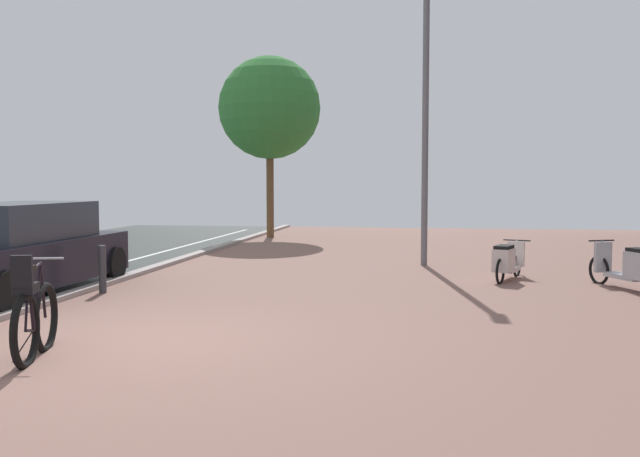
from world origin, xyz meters
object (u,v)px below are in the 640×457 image
scooter_mid (507,261)px  parked_car_near (19,251)px  street_tree (270,108)px  bollard_far (102,269)px  bicycle_foreground (31,319)px  scooter_near (635,265)px  lamp_post (426,107)px

scooter_mid → parked_car_near: parked_car_near is taller
parked_car_near → street_tree: 12.37m
street_tree → bollard_far: street_tree is taller
bicycle_foreground → parked_car_near: bearing=124.0°
scooter_near → bollard_far: (-8.70, -1.50, -0.06)m
parked_car_near → bollard_far: size_ratio=5.58×
bicycle_foreground → scooter_near: size_ratio=0.81×
parked_car_near → bollard_far: parked_car_near is taller
parked_car_near → lamp_post: lamp_post is taller
scooter_mid → parked_car_near: size_ratio=0.35×
scooter_mid → bollard_far: bollard_far is taller
street_tree → bollard_far: 12.12m
scooter_mid → bollard_far: size_ratio=1.96×
bicycle_foreground → scooter_mid: size_ratio=0.92×
bicycle_foreground → bollard_far: bicycle_foreground is taller
scooter_mid → lamp_post: 4.03m
bicycle_foreground → parked_car_near: parked_car_near is taller
parked_car_near → lamp_post: (6.52, 4.86, 2.73)m
scooter_mid → parked_car_near: 8.50m
parked_car_near → lamp_post: 8.58m
parked_car_near → street_tree: street_tree is taller
lamp_post → scooter_near: bearing=-41.6°
parked_car_near → scooter_mid: bearing=18.8°
parked_car_near → street_tree: (1.48, 11.76, 3.54)m
bollard_far → scooter_near: bearing=9.8°
lamp_post → bicycle_foreground: bearing=-115.1°
scooter_mid → bollard_far: (-6.75, -2.46, 0.03)m
scooter_near → street_tree: (-8.51, 9.98, 3.80)m
bicycle_foreground → bollard_far: size_ratio=1.79×
parked_car_near → street_tree: size_ratio=0.74×
parked_car_near → lamp_post: bearing=36.7°
scooter_mid → lamp_post: lamp_post is taller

